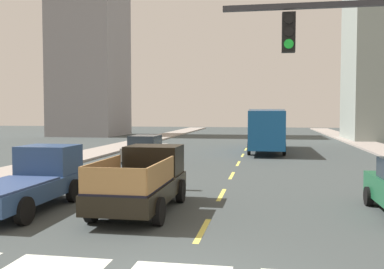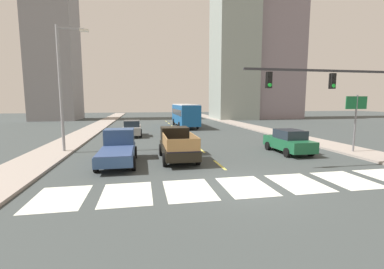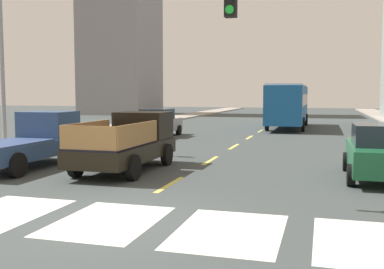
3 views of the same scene
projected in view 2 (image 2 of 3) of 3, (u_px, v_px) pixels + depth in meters
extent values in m
plane|color=#3B4242|center=(246.00, 186.00, 11.64)|extent=(160.00, 160.00, 0.00)
cube|color=gray|center=(274.00, 132.00, 31.21)|extent=(2.99, 110.00, 0.15)
cube|color=gray|center=(79.00, 137.00, 27.13)|extent=(2.99, 110.00, 0.15)
cube|color=silver|center=(59.00, 198.00, 10.21)|extent=(2.02, 2.85, 0.01)
cube|color=silver|center=(127.00, 194.00, 10.69)|extent=(2.02, 2.85, 0.01)
cube|color=silver|center=(189.00, 190.00, 11.16)|extent=(2.02, 2.85, 0.01)
cube|color=silver|center=(246.00, 186.00, 11.64)|extent=(2.02, 2.85, 0.01)
cube|color=silver|center=(298.00, 183.00, 12.11)|extent=(2.02, 2.85, 0.01)
cube|color=silver|center=(346.00, 180.00, 12.59)|extent=(2.02, 2.85, 0.01)
cube|color=#E2D656|center=(220.00, 165.00, 15.54)|extent=(0.16, 2.40, 0.01)
cube|color=#E2D656|center=(201.00, 150.00, 20.41)|extent=(0.16, 2.40, 0.01)
cube|color=#E2D656|center=(190.00, 140.00, 25.28)|extent=(0.16, 2.40, 0.01)
cube|color=#E2D656|center=(182.00, 134.00, 30.15)|extent=(0.16, 2.40, 0.01)
cube|color=#E2D656|center=(176.00, 129.00, 35.03)|extent=(0.16, 2.40, 0.01)
cube|color=#E2D656|center=(172.00, 126.00, 39.90)|extent=(0.16, 2.40, 0.01)
cube|color=#E2D656|center=(169.00, 123.00, 44.77)|extent=(0.16, 2.40, 0.01)
cube|color=#E2D656|center=(166.00, 121.00, 49.65)|extent=(0.16, 2.40, 0.01)
cube|color=black|center=(178.00, 149.00, 16.82)|extent=(1.96, 5.20, 0.56)
cube|color=black|center=(175.00, 134.00, 18.38)|extent=(1.84, 1.60, 1.00)
cube|color=#19232D|center=(174.00, 131.00, 18.78)|extent=(1.72, 0.08, 0.56)
cube|color=black|center=(180.00, 147.00, 15.85)|extent=(1.84, 3.30, 0.06)
cylinder|color=black|center=(161.00, 150.00, 18.19)|extent=(0.22, 0.80, 0.80)
cylinder|color=black|center=(189.00, 149.00, 18.56)|extent=(0.22, 0.80, 0.80)
cylinder|color=black|center=(165.00, 160.00, 15.15)|extent=(0.22, 0.80, 0.80)
cylinder|color=black|center=(198.00, 158.00, 15.52)|extent=(0.22, 0.80, 0.80)
cube|color=olive|center=(165.00, 141.00, 15.64)|extent=(0.06, 3.17, 0.70)
cube|color=olive|center=(195.00, 141.00, 15.97)|extent=(0.06, 3.17, 0.70)
cube|color=olive|center=(184.00, 145.00, 14.26)|extent=(1.80, 0.06, 0.70)
cube|color=navy|center=(117.00, 153.00, 15.57)|extent=(1.96, 5.20, 0.56)
cube|color=navy|center=(119.00, 137.00, 17.13)|extent=(1.84, 1.60, 1.00)
cube|color=#19232D|center=(120.00, 133.00, 17.53)|extent=(1.72, 0.08, 0.56)
cube|color=navy|center=(116.00, 151.00, 14.60)|extent=(1.84, 3.30, 0.06)
cylinder|color=black|center=(104.00, 153.00, 16.94)|extent=(0.22, 0.80, 0.80)
cylinder|color=black|center=(135.00, 152.00, 17.30)|extent=(0.22, 0.80, 0.80)
cylinder|color=black|center=(96.00, 165.00, 13.90)|extent=(0.22, 0.80, 0.80)
cylinder|color=black|center=(134.00, 163.00, 14.26)|extent=(0.22, 0.80, 0.80)
cube|color=#165393|center=(185.00, 114.00, 38.27)|extent=(2.50, 10.80, 2.70)
cube|color=#19232D|center=(185.00, 112.00, 38.23)|extent=(2.52, 9.94, 0.80)
cube|color=silver|center=(185.00, 105.00, 38.10)|extent=(2.40, 10.37, 0.12)
cylinder|color=black|center=(174.00, 122.00, 41.48)|extent=(0.22, 1.00, 1.00)
cylinder|color=black|center=(189.00, 122.00, 41.94)|extent=(0.22, 1.00, 1.00)
cylinder|color=black|center=(179.00, 126.00, 35.32)|extent=(0.22, 1.00, 1.00)
cylinder|color=black|center=(197.00, 125.00, 35.78)|extent=(0.22, 1.00, 1.00)
cube|color=gray|center=(132.00, 130.00, 28.15)|extent=(1.80, 4.40, 0.76)
cube|color=#1E2833|center=(132.00, 123.00, 27.91)|extent=(1.58, 2.11, 0.64)
cylinder|color=black|center=(125.00, 132.00, 29.36)|extent=(0.22, 0.64, 0.64)
cylinder|color=black|center=(141.00, 132.00, 29.69)|extent=(0.22, 0.64, 0.64)
cylinder|color=black|center=(123.00, 135.00, 26.70)|extent=(0.22, 0.64, 0.64)
cylinder|color=black|center=(141.00, 135.00, 27.03)|extent=(0.22, 0.64, 0.64)
cube|color=#1A5B36|center=(288.00, 143.00, 19.06)|extent=(1.80, 4.40, 0.76)
cube|color=#1E2833|center=(290.00, 134.00, 18.82)|extent=(1.58, 2.11, 0.64)
cylinder|color=black|center=(268.00, 146.00, 20.27)|extent=(0.22, 0.64, 0.64)
cylinder|color=black|center=(289.00, 145.00, 20.60)|extent=(0.22, 0.64, 0.64)
cylinder|color=black|center=(287.00, 153.00, 17.61)|extent=(0.22, 0.64, 0.64)
cylinder|color=black|center=(311.00, 152.00, 17.94)|extent=(0.22, 0.64, 0.64)
cube|color=#2D2D33|center=(325.00, 71.00, 14.22)|extent=(9.40, 0.12, 0.12)
cube|color=black|center=(332.00, 81.00, 14.37)|extent=(0.28, 0.24, 0.84)
cylinder|color=black|center=(334.00, 76.00, 14.21)|extent=(0.20, 0.04, 0.20)
cylinder|color=black|center=(334.00, 81.00, 14.25)|extent=(0.20, 0.04, 0.20)
cylinder|color=green|center=(334.00, 86.00, 14.28)|extent=(0.20, 0.04, 0.20)
cube|color=black|center=(269.00, 80.00, 13.67)|extent=(0.28, 0.24, 0.84)
cylinder|color=black|center=(270.00, 75.00, 13.52)|extent=(0.20, 0.04, 0.20)
cylinder|color=black|center=(270.00, 80.00, 13.55)|extent=(0.20, 0.04, 0.20)
cylinder|color=green|center=(270.00, 85.00, 13.58)|extent=(0.20, 0.04, 0.20)
cylinder|color=slate|center=(355.00, 124.00, 18.74)|extent=(0.12, 0.12, 4.20)
cube|color=#176436|center=(356.00, 103.00, 18.52)|extent=(1.70, 0.06, 0.90)
cylinder|color=gray|center=(60.00, 91.00, 18.61)|extent=(0.20, 0.20, 9.00)
cube|color=gray|center=(70.00, 28.00, 18.24)|extent=(1.80, 0.10, 0.10)
cube|color=silver|center=(84.00, 30.00, 18.42)|extent=(0.60, 0.28, 0.16)
cube|color=gray|center=(53.00, 39.00, 51.55)|extent=(8.30, 9.25, 31.95)
cube|color=gray|center=(234.00, 42.00, 53.94)|extent=(8.09, 9.21, 31.69)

